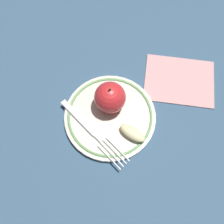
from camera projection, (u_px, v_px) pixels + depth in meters
ground_plane at (110, 118)px, 0.55m from camera, size 2.00×2.00×0.00m
plate at (112, 117)px, 0.54m from camera, size 0.20×0.20×0.02m
apple_red_whole at (110, 98)px, 0.51m from camera, size 0.07×0.07×0.07m
apple_slice_front at (132, 133)px, 0.51m from camera, size 0.06×0.03×0.02m
fork at (91, 130)px, 0.52m from camera, size 0.19×0.07×0.00m
napkin_folded at (179, 80)px, 0.58m from camera, size 0.19×0.18×0.01m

